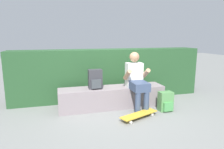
{
  "coord_description": "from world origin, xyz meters",
  "views": [
    {
      "loc": [
        -1.09,
        -3.66,
        1.52
      ],
      "look_at": [
        0.03,
        0.45,
        0.7
      ],
      "focal_mm": 31.89,
      "sensor_mm": 36.0,
      "label": 1
    }
  ],
  "objects_px": {
    "person_skater": "(136,79)",
    "skateboard_near_person": "(139,115)",
    "bench_main": "(112,97)",
    "backpack_on_bench": "(95,79)",
    "backpack_on_ground": "(166,102)"
  },
  "relations": [
    {
      "from": "bench_main",
      "to": "backpack_on_ground",
      "type": "bearing_deg",
      "value": -26.81
    },
    {
      "from": "skateboard_near_person",
      "to": "backpack_on_ground",
      "type": "bearing_deg",
      "value": 18.03
    },
    {
      "from": "person_skater",
      "to": "backpack_on_bench",
      "type": "distance_m",
      "value": 0.86
    },
    {
      "from": "person_skater",
      "to": "skateboard_near_person",
      "type": "distance_m",
      "value": 0.78
    },
    {
      "from": "skateboard_near_person",
      "to": "backpack_on_bench",
      "type": "distance_m",
      "value": 1.14
    },
    {
      "from": "bench_main",
      "to": "backpack_on_ground",
      "type": "distance_m",
      "value": 1.13
    },
    {
      "from": "bench_main",
      "to": "skateboard_near_person",
      "type": "distance_m",
      "value": 0.81
    },
    {
      "from": "bench_main",
      "to": "person_skater",
      "type": "height_order",
      "value": "person_skater"
    },
    {
      "from": "backpack_on_bench",
      "to": "backpack_on_ground",
      "type": "relative_size",
      "value": 1.0
    },
    {
      "from": "person_skater",
      "to": "skateboard_near_person",
      "type": "xyz_separation_m",
      "value": [
        -0.14,
        -0.51,
        -0.57
      ]
    },
    {
      "from": "person_skater",
      "to": "backpack_on_bench",
      "type": "height_order",
      "value": "person_skater"
    },
    {
      "from": "bench_main",
      "to": "backpack_on_bench",
      "type": "height_order",
      "value": "backpack_on_bench"
    },
    {
      "from": "bench_main",
      "to": "person_skater",
      "type": "bearing_deg",
      "value": -24.95
    },
    {
      "from": "backpack_on_ground",
      "to": "backpack_on_bench",
      "type": "bearing_deg",
      "value": 159.99
    },
    {
      "from": "skateboard_near_person",
      "to": "backpack_on_ground",
      "type": "height_order",
      "value": "backpack_on_ground"
    }
  ]
}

